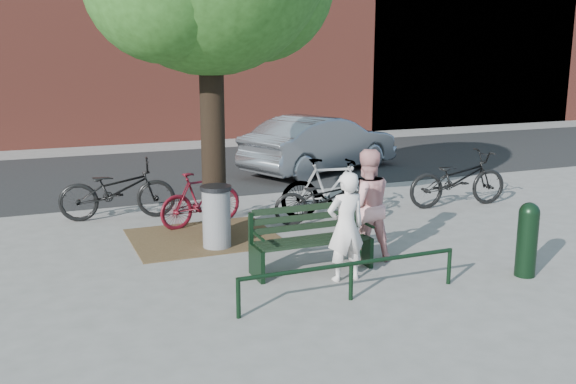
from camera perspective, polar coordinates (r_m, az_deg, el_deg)
name	(u,v)px	position (r m, az deg, el deg)	size (l,w,h in m)	color
ground	(312,271)	(9.33, 2.11, -6.99)	(90.00, 90.00, 0.00)	gray
dirt_pit	(204,237)	(10.99, -7.47, -4.02)	(2.40, 2.00, 0.02)	brown
road	(178,171)	(17.18, -9.75, 1.89)	(40.00, 7.00, 0.01)	black
park_bench	(310,237)	(9.25, 1.93, -4.04)	(1.74, 0.54, 0.97)	black
guard_railing	(351,270)	(8.18, 5.64, -6.88)	(3.06, 0.06, 0.51)	black
person_left	(346,227)	(8.77, 5.16, -3.09)	(0.56, 0.36, 1.52)	silver
person_right	(366,205)	(9.64, 6.92, -1.18)	(0.83, 0.64, 1.70)	#DB9796
bollard	(527,237)	(9.55, 20.51, -3.77)	(0.28, 0.28, 1.06)	black
litter_bin	(216,217)	(10.30, -6.38, -2.19)	(0.50, 0.50, 1.02)	gray
bicycle_a	(117,190)	(12.40, -14.93, 0.18)	(0.74, 2.13, 1.12)	black
bicycle_b	(201,199)	(11.65, -7.72, -0.58)	(0.47, 1.66, 1.00)	#4F0B15
bicycle_c	(324,199)	(11.62, 3.22, -0.63)	(0.63, 1.82, 0.95)	black
bicycle_d	(330,188)	(12.13, 3.75, 0.37)	(0.54, 1.90, 1.14)	gray
bicycle_e	(458,179)	(13.43, 14.86, 1.13)	(0.75, 2.15, 1.13)	black
parked_car	(321,144)	(16.67, 2.94, 4.28)	(1.57, 4.49, 1.48)	gray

